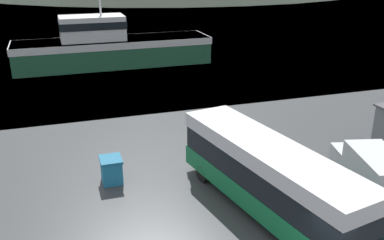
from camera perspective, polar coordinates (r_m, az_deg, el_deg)
The scene contains 4 objects.
tour_bus at distance 19.21m, azimuth 10.00°, elevation -7.20°, with size 4.44×10.96×3.27m.
delivery_van at distance 22.33m, azimuth 22.86°, elevation -6.27°, with size 3.19×5.67×2.27m.
fishing_boat at distance 46.20m, azimuth -10.88°, elevation 9.64°, with size 20.31×5.24×11.75m.
storage_bin at distance 22.23m, azimuth -10.69°, elevation -6.54°, with size 1.09×1.25×1.32m.
Camera 1 is at (-7.66, -9.53, 10.80)m, focal length 40.00 mm.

